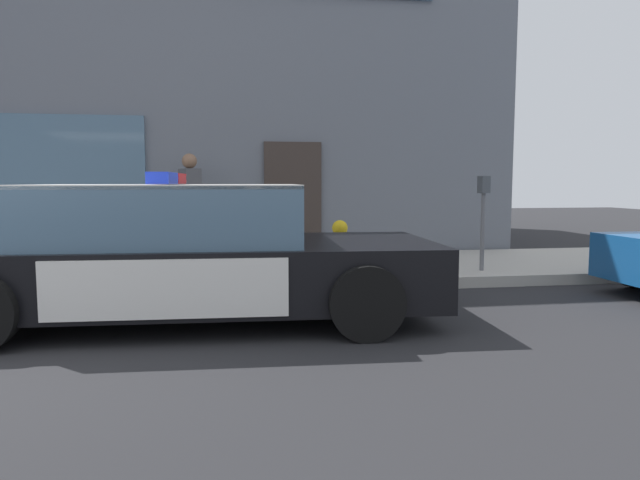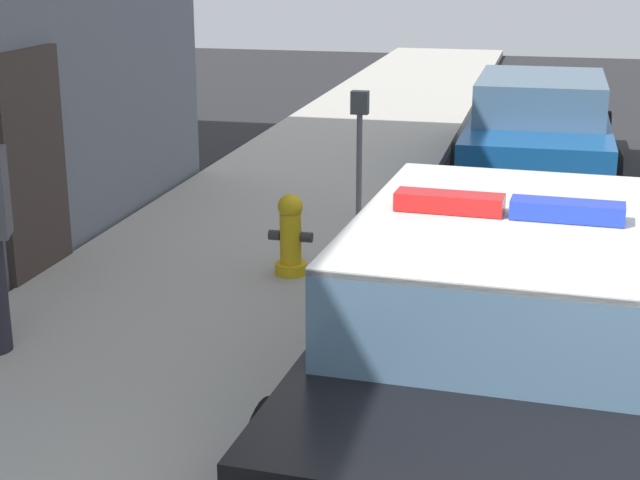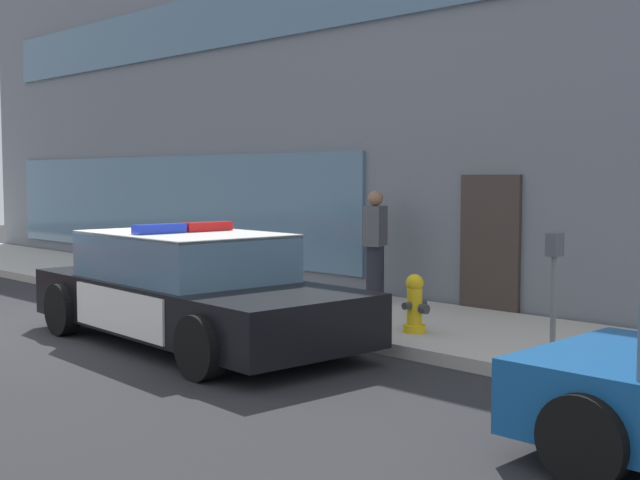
{
  "view_description": "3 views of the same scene",
  "coord_description": "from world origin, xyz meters",
  "px_view_note": "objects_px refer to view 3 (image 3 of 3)",
  "views": [
    {
      "loc": [
        2.68,
        -5.17,
        1.4
      ],
      "look_at": [
        3.91,
        2.3,
        0.64
      ],
      "focal_mm": 32.35,
      "sensor_mm": 36.0,
      "label": 1
    },
    {
      "loc": [
        -3.61,
        0.54,
        2.94
      ],
      "look_at": [
        3.01,
        2.12,
        0.87
      ],
      "focal_mm": 54.69,
      "sensor_mm": 36.0,
      "label": 2
    },
    {
      "loc": [
        10.73,
        -5.27,
        2.08
      ],
      "look_at": [
        2.81,
        2.47,
        1.23
      ],
      "focal_mm": 46.79,
      "sensor_mm": 36.0,
      "label": 3
    }
  ],
  "objects_px": {
    "police_cruiser": "(190,289)",
    "fire_hydrant": "(415,304)",
    "pedestrian_on_sidewalk": "(375,245)",
    "parking_meter": "(554,273)"
  },
  "relations": [
    {
      "from": "police_cruiser",
      "to": "fire_hydrant",
      "type": "height_order",
      "value": "police_cruiser"
    },
    {
      "from": "pedestrian_on_sidewalk",
      "to": "parking_meter",
      "type": "bearing_deg",
      "value": -45.42
    },
    {
      "from": "pedestrian_on_sidewalk",
      "to": "parking_meter",
      "type": "distance_m",
      "value": 4.55
    },
    {
      "from": "police_cruiser",
      "to": "fire_hydrant",
      "type": "xyz_separation_m",
      "value": [
        2.0,
        1.93,
        -0.18
      ]
    },
    {
      "from": "police_cruiser",
      "to": "parking_meter",
      "type": "height_order",
      "value": "police_cruiser"
    },
    {
      "from": "fire_hydrant",
      "to": "parking_meter",
      "type": "height_order",
      "value": "parking_meter"
    },
    {
      "from": "fire_hydrant",
      "to": "parking_meter",
      "type": "xyz_separation_m",
      "value": [
        2.02,
        -0.21,
        0.58
      ]
    },
    {
      "from": "pedestrian_on_sidewalk",
      "to": "parking_meter",
      "type": "relative_size",
      "value": 1.28
    },
    {
      "from": "fire_hydrant",
      "to": "parking_meter",
      "type": "distance_m",
      "value": 2.11
    },
    {
      "from": "parking_meter",
      "to": "police_cruiser",
      "type": "bearing_deg",
      "value": -156.74
    }
  ]
}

